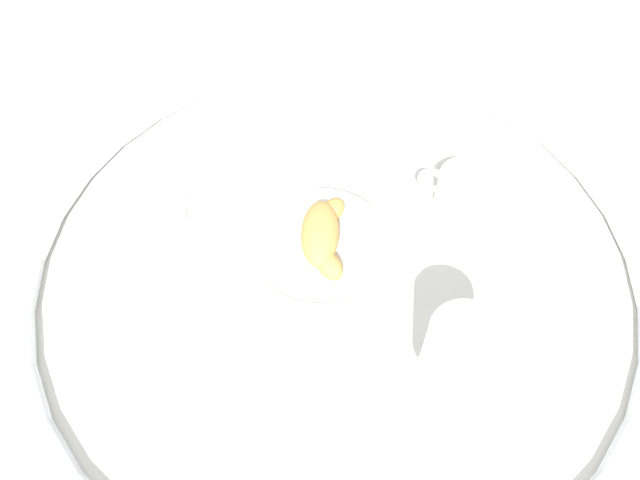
{
  "coord_description": "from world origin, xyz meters",
  "views": [
    {
      "loc": [
        0.42,
        -0.11,
        0.66
      ],
      "look_at": [
        -0.02,
        -0.02,
        0.03
      ],
      "focal_mm": 34.1,
      "sensor_mm": 36.0,
      "label": 1
    }
  ],
  "objects_px": {
    "pastry_plate": "(320,248)",
    "juice_glass_right": "(379,114)",
    "croissant_large": "(323,234)",
    "sugar_packet": "(173,213)",
    "coffee_cup_near": "(462,194)",
    "juice_glass_left": "(460,354)"
  },
  "relations": [
    {
      "from": "pastry_plate",
      "to": "juice_glass_right",
      "type": "distance_m",
      "value": 0.2
    },
    {
      "from": "croissant_large",
      "to": "sugar_packet",
      "type": "relative_size",
      "value": 2.66
    },
    {
      "from": "juice_glass_right",
      "to": "sugar_packet",
      "type": "relative_size",
      "value": 2.8
    },
    {
      "from": "croissant_large",
      "to": "juice_glass_right",
      "type": "xyz_separation_m",
      "value": [
        -0.14,
        0.11,
        0.05
      ]
    },
    {
      "from": "pastry_plate",
      "to": "coffee_cup_near",
      "type": "height_order",
      "value": "coffee_cup_near"
    },
    {
      "from": "croissant_large",
      "to": "sugar_packet",
      "type": "distance_m",
      "value": 0.22
    },
    {
      "from": "coffee_cup_near",
      "to": "juice_glass_left",
      "type": "relative_size",
      "value": 0.97
    },
    {
      "from": "coffee_cup_near",
      "to": "juice_glass_right",
      "type": "xyz_separation_m",
      "value": [
        -0.1,
        -0.1,
        0.07
      ]
    },
    {
      "from": "croissant_large",
      "to": "coffee_cup_near",
      "type": "relative_size",
      "value": 0.98
    },
    {
      "from": "pastry_plate",
      "to": "juice_glass_left",
      "type": "bearing_deg",
      "value": 25.38
    },
    {
      "from": "pastry_plate",
      "to": "juice_glass_right",
      "type": "height_order",
      "value": "juice_glass_right"
    },
    {
      "from": "pastry_plate",
      "to": "juice_glass_right",
      "type": "xyz_separation_m",
      "value": [
        -0.14,
        0.11,
        0.08
      ]
    },
    {
      "from": "croissant_large",
      "to": "juice_glass_left",
      "type": "distance_m",
      "value": 0.24
    },
    {
      "from": "coffee_cup_near",
      "to": "juice_glass_left",
      "type": "height_order",
      "value": "juice_glass_left"
    },
    {
      "from": "juice_glass_left",
      "to": "sugar_packet",
      "type": "distance_m",
      "value": 0.43
    },
    {
      "from": "pastry_plate",
      "to": "sugar_packet",
      "type": "height_order",
      "value": "pastry_plate"
    },
    {
      "from": "pastry_plate",
      "to": "sugar_packet",
      "type": "distance_m",
      "value": 0.21
    },
    {
      "from": "juice_glass_left",
      "to": "juice_glass_right",
      "type": "xyz_separation_m",
      "value": [
        -0.35,
        0.01,
        0.0
      ]
    },
    {
      "from": "pastry_plate",
      "to": "juice_glass_left",
      "type": "height_order",
      "value": "juice_glass_left"
    },
    {
      "from": "pastry_plate",
      "to": "croissant_large",
      "type": "relative_size",
      "value": 1.45
    },
    {
      "from": "sugar_packet",
      "to": "pastry_plate",
      "type": "bearing_deg",
      "value": 62.32
    },
    {
      "from": "pastry_plate",
      "to": "coffee_cup_near",
      "type": "relative_size",
      "value": 1.41
    }
  ]
}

